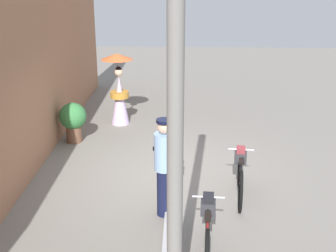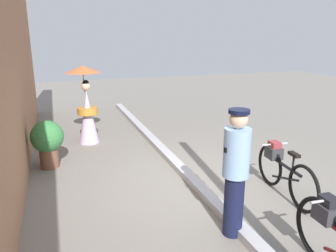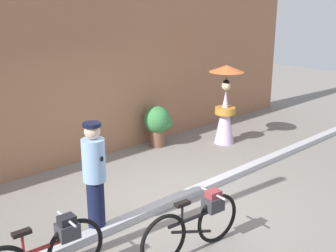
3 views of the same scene
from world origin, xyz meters
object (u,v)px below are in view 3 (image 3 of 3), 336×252
at_px(person_officer, 94,176).
at_px(person_with_parasol, 225,104).
at_px(potted_plant_by_door, 158,123).
at_px(bicycle_far_side, 196,222).

relative_size(person_officer, person_with_parasol, 0.91).
relative_size(person_officer, potted_plant_by_door, 1.77).
bearing_deg(potted_plant_by_door, person_with_parasol, -34.46).
bearing_deg(bicycle_far_side, potted_plant_by_door, 55.16).
bearing_deg(potted_plant_by_door, bicycle_far_side, -124.84).
xyz_separation_m(bicycle_far_side, potted_plant_by_door, (2.55, 3.67, 0.13)).
bearing_deg(bicycle_far_side, person_officer, 118.27).
bearing_deg(person_officer, person_with_parasol, 16.74).
height_order(bicycle_far_side, person_with_parasol, person_with_parasol).
bearing_deg(person_with_parasol, person_officer, -163.26).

